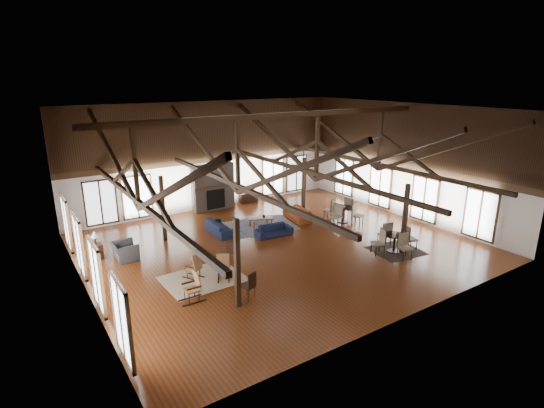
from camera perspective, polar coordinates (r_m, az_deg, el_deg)
floor at (r=19.02m, az=0.96°, el=-5.70°), size 16.00×16.00×0.00m
ceiling at (r=17.62m, az=1.06°, el=12.63°), size 16.00×14.00×0.02m
wall_back at (r=24.08m, az=-8.44°, el=6.39°), size 16.00×0.02×6.00m
wall_front at (r=13.14m, az=18.42°, el=-3.12°), size 16.00×0.02×6.00m
wall_left at (r=15.27m, az=-24.70°, el=-1.07°), size 0.02×14.00×6.00m
wall_right at (r=23.44m, az=17.49°, el=5.51°), size 0.02×14.00×6.00m
roof_truss at (r=17.87m, az=1.02°, el=6.32°), size 15.60×14.07×3.14m
post_grid at (r=18.49m, az=0.98°, el=-1.33°), size 8.16×7.16×3.05m
fireplace at (r=24.15m, az=-7.94°, el=2.28°), size 2.50×0.69×2.60m
ceiling_fan at (r=17.42m, az=4.24°, el=5.01°), size 1.60×1.60×0.75m
sofa_navy_front at (r=20.16m, az=0.27°, el=-3.57°), size 1.83×0.84×0.52m
sofa_navy_left at (r=20.62m, az=-6.96°, el=-3.10°), size 2.13×0.91×0.61m
sofa_orange at (r=22.50m, az=3.41°, el=-1.31°), size 2.13×1.14×0.59m
coffee_table at (r=21.37m, az=-1.52°, el=-1.95°), size 1.35×1.01×0.47m
vase at (r=21.34m, az=-1.11°, el=-1.58°), size 0.20×0.20×0.17m
armchair at (r=18.63m, az=-19.19°, el=-6.01°), size 1.10×0.96×0.71m
side_table_lamp at (r=19.06m, az=-22.56°, el=-5.52°), size 0.48×0.48×1.22m
rocking_chair_a at (r=16.24m, az=-10.32°, el=-8.33°), size 0.73×0.86×0.98m
rocking_chair_b at (r=15.98m, az=-6.56°, el=-8.43°), size 0.77×0.93×1.06m
rocking_chair_c at (r=14.74m, az=-10.42°, el=-10.86°), size 0.84×0.48×1.08m
side_chair_a at (r=17.36m, az=-5.48°, el=-6.19°), size 0.53×0.53×0.90m
side_chair_b at (r=14.56m, az=-3.00°, el=-10.62°), size 0.55×0.55×1.00m
cafe_table_near at (r=19.00m, az=16.15°, el=-4.64°), size 2.15×2.15×1.10m
cafe_table_far at (r=22.24m, az=9.57°, el=-1.02°), size 2.18×2.18×1.12m
cup_near at (r=18.94m, az=16.51°, el=-3.79°), size 0.15×0.15×0.10m
cup_far at (r=22.07m, az=9.70°, el=-0.35°), size 0.15×0.15×0.10m
tv_console at (r=25.51m, az=-3.22°, el=0.87°), size 1.13×0.42×0.57m
television at (r=25.38m, az=-3.20°, el=2.04°), size 0.88×0.23×0.50m
rug_tan at (r=16.34m, az=-9.27°, el=-9.88°), size 2.94×2.35×0.01m
rug_navy at (r=21.52m, az=-1.61°, el=-2.96°), size 3.77×3.07×0.01m
rug_dark at (r=19.34m, az=16.35°, el=-6.02°), size 2.27×2.11×0.01m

